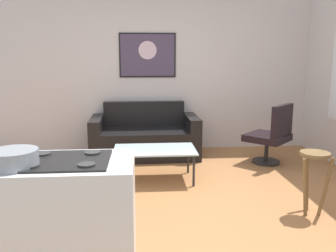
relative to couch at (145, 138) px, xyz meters
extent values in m
cube|color=#A2693C|center=(0.27, -1.94, -0.32)|extent=(6.40, 6.40, 0.04)
cube|color=beige|center=(0.27, 0.48, 1.10)|extent=(6.40, 0.05, 2.80)
cube|color=black|center=(0.00, -0.04, -0.07)|extent=(1.38, 0.90, 0.45)
cube|color=black|center=(-0.01, 0.32, 0.36)|extent=(1.36, 0.19, 0.41)
cube|color=black|center=(-0.77, -0.05, 0.03)|extent=(0.20, 0.87, 0.66)
cube|color=black|center=(0.77, -0.02, 0.03)|extent=(0.20, 0.87, 0.66)
cube|color=silver|center=(0.11, -1.18, 0.12)|extent=(1.06, 0.63, 0.02)
cylinder|color=#232326|center=(-0.36, -1.45, -0.09)|extent=(0.03, 0.03, 0.41)
cylinder|color=#232326|center=(0.59, -1.45, -0.09)|extent=(0.03, 0.03, 0.41)
cylinder|color=#232326|center=(-0.36, -0.92, -0.09)|extent=(0.03, 0.03, 0.41)
cylinder|color=#232326|center=(0.59, -0.92, -0.09)|extent=(0.03, 0.03, 0.41)
cylinder|color=black|center=(1.85, -0.54, -0.28)|extent=(0.41, 0.41, 0.04)
cylinder|color=black|center=(1.85, -0.54, -0.07)|extent=(0.06, 0.06, 0.37)
cube|color=black|center=(1.85, -0.54, 0.10)|extent=(0.81, 0.81, 0.10)
cube|color=black|center=(2.00, -0.70, 0.39)|extent=(0.47, 0.47, 0.47)
cylinder|color=brown|center=(1.68, -2.32, 0.35)|extent=(0.29, 0.29, 0.03)
cylinder|color=brown|center=(1.68, -2.20, 0.01)|extent=(0.04, 0.12, 0.62)
cylinder|color=brown|center=(1.58, -2.39, 0.01)|extent=(0.12, 0.09, 0.62)
cylinder|color=brown|center=(1.79, -2.39, 0.01)|extent=(0.12, 0.09, 0.62)
cube|color=silver|center=(-0.83, -3.35, 0.17)|extent=(1.43, 0.60, 0.93)
cube|color=black|center=(-0.57, -3.35, 0.63)|extent=(0.60, 0.48, 0.01)
cylinder|color=#2D2D2D|center=(-0.74, -3.49, 0.65)|extent=(0.11, 0.11, 0.01)
cylinder|color=#2D2D2D|center=(-0.40, -3.49, 0.65)|extent=(0.11, 0.11, 0.01)
cylinder|color=#2D2D2D|center=(-0.74, -3.21, 0.65)|extent=(0.11, 0.11, 0.01)
cylinder|color=#2D2D2D|center=(-0.40, -3.21, 0.65)|extent=(0.11, 0.11, 0.01)
cylinder|color=gray|center=(-0.85, -3.45, 0.64)|extent=(0.16, 0.16, 0.01)
cylinder|color=gray|center=(-0.85, -3.45, 0.68)|extent=(0.30, 0.30, 0.11)
cube|color=black|center=(0.07, 0.44, 1.34)|extent=(0.95, 0.01, 0.74)
cube|color=#4A3B53|center=(0.07, 0.44, 1.34)|extent=(0.90, 0.02, 0.69)
cylinder|color=beige|center=(0.07, 0.42, 1.42)|extent=(0.30, 0.01, 0.30)
camera|label=1|loc=(-0.05, -5.61, 1.30)|focal=37.53mm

